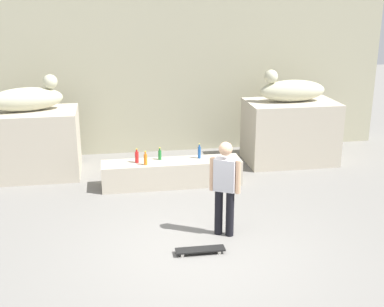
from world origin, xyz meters
TOP-DOWN VIEW (x-y plane):
  - ground_plane at (0.00, 0.00)m, footprint 40.00×40.00m
  - facade_wall at (0.00, 5.80)m, footprint 11.86×0.60m
  - pedestal_left at (-3.06, 4.15)m, footprint 2.14×1.35m
  - pedestal_right at (3.06, 4.15)m, footprint 2.14×1.35m
  - statue_reclining_left at (-3.03, 4.16)m, footprint 1.69×0.91m
  - statue_reclining_right at (3.03, 4.15)m, footprint 1.60×0.57m
  - ledge_block at (0.00, 3.01)m, footprint 3.00×0.65m
  - skater at (0.59, 0.51)m, footprint 0.48×0.35m
  - skateboard at (0.06, -0.08)m, footprint 0.80×0.21m
  - bottle_red at (-0.74, 3.03)m, footprint 0.08×0.08m
  - bottle_blue at (0.62, 3.10)m, footprint 0.07×0.07m
  - bottle_orange at (-0.57, 2.85)m, footprint 0.07×0.07m
  - bottle_green at (-0.24, 3.15)m, footprint 0.07×0.07m

SIDE VIEW (x-z plane):
  - ground_plane at x=0.00m, z-range 0.00..0.00m
  - skateboard at x=0.06m, z-range 0.02..0.10m
  - ledge_block at x=0.00m, z-range 0.00..0.55m
  - bottle_green at x=-0.24m, z-range 0.52..0.79m
  - bottle_orange at x=-0.57m, z-range 0.52..0.82m
  - bottle_red at x=-0.74m, z-range 0.52..0.83m
  - bottle_blue at x=0.62m, z-range 0.52..0.85m
  - pedestal_left at x=-3.06m, z-range 0.00..1.51m
  - pedestal_right at x=3.06m, z-range 0.00..1.51m
  - skater at x=0.59m, z-range 0.09..1.76m
  - statue_reclining_left at x=-3.03m, z-range 1.40..2.18m
  - statue_reclining_right at x=3.03m, z-range 1.40..2.18m
  - facade_wall at x=0.00m, z-range 0.00..5.02m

